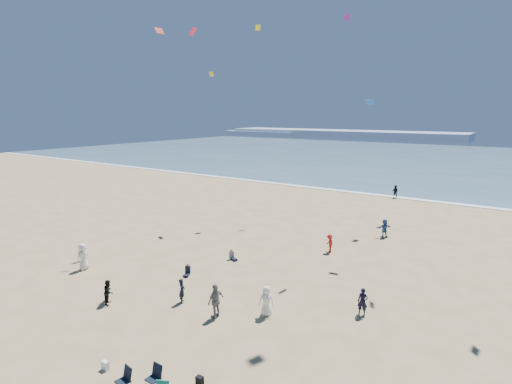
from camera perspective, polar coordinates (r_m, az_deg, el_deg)
The scene contains 10 objects.
ground at distance 19.74m, azimuth -19.95°, elevation -23.94°, with size 220.00×220.00×0.00m, color tan.
ocean at distance 105.47m, azimuth 26.72°, elevation 3.97°, with size 220.00×100.00×0.06m, color #476B84.
surf_line at distance 56.77m, azimuth 19.74°, elevation -0.74°, with size 220.00×1.20×0.08m, color white.
headland_far at distance 193.76m, azimuth 12.01°, elevation 8.15°, with size 110.00×20.00×3.20m, color #7A8EA8.
headland_near at distance 208.03m, azimuth 1.13°, elevation 8.41°, with size 40.00×14.00×2.00m, color #7A8EA8.
standing_flyers at distance 26.24m, azimuth 11.81°, elevation -12.14°, with size 31.78×46.78×1.95m.
seated_group at distance 19.19m, azimuth -4.58°, elevation -22.83°, with size 19.35×21.78×0.84m.
white_tote at distance 20.34m, azimuth -20.72°, elevation -22.15°, with size 0.35×0.20×0.40m, color white.
black_backpack at distance 18.55m, azimuth -8.05°, elevation -25.13°, with size 0.30×0.22×0.38m, color black.
kites_aloft at distance 23.18m, azimuth 24.98°, elevation 21.71°, with size 39.39×38.72×27.10m.
Camera 1 is at (13.57, -9.00, 11.15)m, focal length 28.00 mm.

